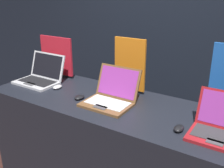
{
  "coord_description": "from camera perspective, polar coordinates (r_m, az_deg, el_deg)",
  "views": [
    {
      "loc": [
        1.01,
        -1.21,
        1.8
      ],
      "look_at": [
        0.01,
        0.36,
        1.11
      ],
      "focal_mm": 42.0,
      "sensor_mm": 36.0,
      "label": 1
    }
  ],
  "objects": [
    {
      "name": "mouse_middle",
      "position": [
        2.11,
        -7.11,
        -2.87
      ],
      "size": [
        0.07,
        0.1,
        0.03
      ],
      "color": "black",
      "rests_on": "display_counter"
    },
    {
      "name": "laptop_back",
      "position": [
        1.71,
        22.57,
        -8.6
      ],
      "size": [
        0.33,
        0.32,
        0.25
      ],
      "color": "maroon",
      "rests_on": "display_counter"
    },
    {
      "name": "wall_back",
      "position": [
        3.0,
        12.86,
        12.27
      ],
      "size": [
        8.0,
        0.05,
        2.8
      ],
      "color": "black",
      "rests_on": "ground_plane"
    },
    {
      "name": "promo_stand_front",
      "position": [
        2.66,
        -11.96,
        5.66
      ],
      "size": [
        0.39,
        0.07,
        0.39
      ],
      "color": "black",
      "rests_on": "display_counter"
    },
    {
      "name": "laptop_middle",
      "position": [
        2.01,
        -0.24,
        -2.56
      ],
      "size": [
        0.36,
        0.35,
        0.26
      ],
      "color": "brown",
      "rests_on": "display_counter"
    },
    {
      "name": "laptop_front",
      "position": [
        2.54,
        -15.3,
        1.71
      ],
      "size": [
        0.4,
        0.33,
        0.25
      ],
      "color": "#B7B7BC",
      "rests_on": "display_counter"
    },
    {
      "name": "mouse_front",
      "position": [
        2.35,
        -11.81,
        -0.64
      ],
      "size": [
        0.06,
        0.09,
        0.03
      ],
      "color": "#B2B2B7",
      "rests_on": "display_counter"
    },
    {
      "name": "promo_stand_middle",
      "position": [
        2.19,
        3.88,
        3.77
      ],
      "size": [
        0.28,
        0.07,
        0.46
      ],
      "color": "black",
      "rests_on": "display_counter"
    },
    {
      "name": "display_counter",
      "position": [
        2.29,
        -0.21,
        -14.85
      ],
      "size": [
        2.08,
        0.71,
        0.96
      ],
      "color": "black",
      "rests_on": "ground_plane"
    },
    {
      "name": "mouse_back",
      "position": [
        1.7,
        14.36,
        -9.34
      ],
      "size": [
        0.06,
        0.09,
        0.03
      ],
      "color": "black",
      "rests_on": "display_counter"
    }
  ]
}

